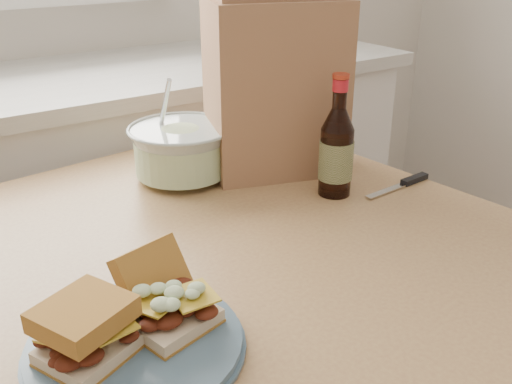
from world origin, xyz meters
TOP-DOWN VIEW (x-y plane):
  - cabinet_run at (-0.00, 1.70)m, footprint 2.50×0.64m
  - dining_table at (0.16, 0.81)m, footprint 1.10×1.10m
  - plate at (-0.06, 0.65)m, footprint 0.26×0.26m
  - sandwich_left at (-0.11, 0.65)m, footprint 0.13×0.12m
  - sandwich_right at (-0.00, 0.67)m, footprint 0.12×0.16m
  - coleslaw_bowl at (0.24, 1.10)m, footprint 0.22×0.22m
  - beer_bottle at (0.45, 0.86)m, footprint 0.07×0.07m
  - knife at (0.61, 0.81)m, footprint 0.17×0.02m
  - paper_bag at (0.44, 1.04)m, footprint 0.31×0.25m

SIDE VIEW (x-z plane):
  - cabinet_run at x=0.00m, z-range 0.00..0.94m
  - dining_table at x=0.16m, z-range 0.29..1.13m
  - knife at x=0.61m, z-range 0.83..0.84m
  - plate at x=-0.06m, z-range 0.83..0.85m
  - sandwich_right at x=0.00m, z-range 0.83..0.92m
  - sandwich_left at x=-0.11m, z-range 0.85..0.92m
  - coleslaw_bowl at x=0.24m, z-range 0.78..0.99m
  - beer_bottle at x=0.45m, z-range 0.80..1.04m
  - paper_bag at x=0.44m, z-range 0.83..1.18m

